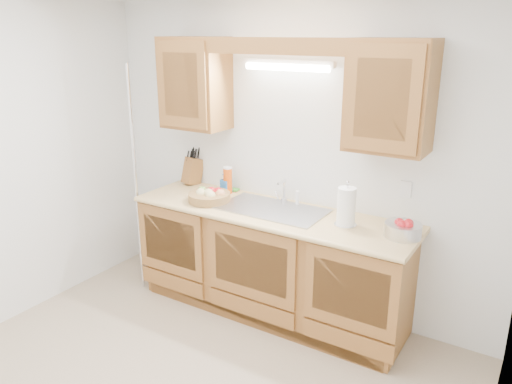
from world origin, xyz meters
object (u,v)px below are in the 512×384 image
Objects in this scene: apple_bowl at (403,229)px; paper_towel at (346,207)px; fruit_basket at (209,196)px; knife_block at (193,170)px.

paper_towel is at bearing -178.78° from apple_bowl.
fruit_basket is 1.21× the size of apple_bowl.
apple_bowl is at bearing 1.22° from paper_towel.
apple_bowl is at bearing 6.92° from knife_block.
apple_bowl is at bearing 3.59° from fruit_basket.
fruit_basket is 1.13× the size of paper_towel.
paper_towel is 0.42m from apple_bowl.
knife_block is at bearing 171.38° from paper_towel.
paper_towel is at bearing 4.44° from fruit_basket.
fruit_basket is at bearing -176.41° from apple_bowl.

